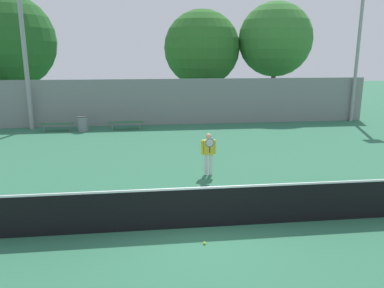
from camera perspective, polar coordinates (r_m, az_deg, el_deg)
ground_plane at (r=9.87m, az=1.25°, el=-12.57°), size 100.00×100.00×0.00m
tennis_net at (r=9.64m, az=1.27°, el=-9.60°), size 11.76×0.09×1.10m
tennis_player at (r=13.63m, az=2.53°, el=-1.19°), size 0.54×0.40×1.56m
bench_courtside_near at (r=22.93m, az=-19.94°, el=2.88°), size 1.82×0.40×0.46m
bench_courtside_far at (r=22.37m, az=-10.03°, el=3.25°), size 2.02×0.40×0.46m
light_pole_near_left at (r=23.90m, az=-24.45°, el=15.59°), size 0.90×0.60×9.67m
light_pole_far_right at (r=26.77m, az=24.12°, el=14.56°), size 0.90×0.60×8.41m
trash_bin at (r=22.45m, az=-16.29°, el=3.00°), size 0.61×0.61×0.88m
tennis_ball at (r=9.07m, az=1.92°, el=-14.84°), size 0.07×0.07×0.07m
back_fence at (r=23.53m, az=-3.83°, el=6.41°), size 25.90×0.06×2.85m
tree_green_tall at (r=29.10m, az=1.51°, el=14.38°), size 5.68×5.68×7.61m
tree_green_broad at (r=29.36m, az=-26.32°, el=13.81°), size 6.48×6.48×8.41m
tree_dark_dense at (r=29.61m, az=12.57°, el=15.27°), size 5.47×5.47×8.13m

